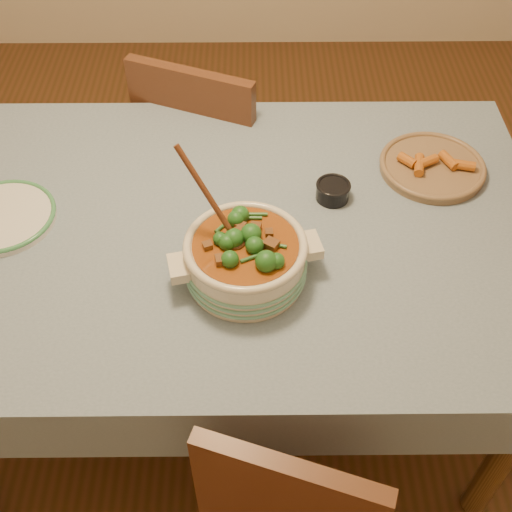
{
  "coord_description": "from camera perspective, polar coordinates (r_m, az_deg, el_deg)",
  "views": [
    {
      "loc": [
        0.08,
        -1.16,
        1.92
      ],
      "look_at": [
        0.08,
        -0.2,
        0.85
      ],
      "focal_mm": 45.0,
      "sensor_mm": 36.0,
      "label": 1
    }
  ],
  "objects": [
    {
      "name": "fried_plate",
      "position": [
        1.86,
        15.42,
        7.8
      ],
      "size": [
        0.33,
        0.33,
        0.05
      ],
      "rotation": [
        0.0,
        0.0,
        -0.18
      ],
      "color": "#806047",
      "rests_on": "dining_table"
    },
    {
      "name": "stew_casserole",
      "position": [
        1.47,
        -0.95,
        -0.0
      ],
      "size": [
        0.36,
        0.33,
        0.34
      ],
      "rotation": [
        0.0,
        0.0,
        0.22
      ],
      "color": "beige",
      "rests_on": "dining_table"
    },
    {
      "name": "chair_far",
      "position": [
        2.27,
        -4.08,
        9.16
      ],
      "size": [
        0.54,
        0.54,
        0.89
      ],
      "rotation": [
        0.0,
        0.0,
        2.75
      ],
      "color": "#572D1A",
      "rests_on": "floor"
    },
    {
      "name": "white_plate",
      "position": [
        1.77,
        -21.58,
        3.28
      ],
      "size": [
        0.35,
        0.35,
        0.02
      ],
      "rotation": [
        0.0,
        0.0,
        -0.39
      ],
      "color": "silver",
      "rests_on": "dining_table"
    },
    {
      "name": "dining_table",
      "position": [
        1.71,
        -2.86,
        0.66
      ],
      "size": [
        1.68,
        1.08,
        0.76
      ],
      "color": "brown",
      "rests_on": "floor"
    },
    {
      "name": "floor",
      "position": [
        2.25,
        -2.22,
        -10.94
      ],
      "size": [
        4.5,
        4.5,
        0.0
      ],
      "primitive_type": "plane",
      "color": "#482E14",
      "rests_on": "ground"
    },
    {
      "name": "condiment_bowl",
      "position": [
        1.71,
        6.86,
        5.84
      ],
      "size": [
        0.12,
        0.12,
        0.05
      ],
      "rotation": [
        0.0,
        0.0,
        0.43
      ],
      "color": "black",
      "rests_on": "dining_table"
    }
  ]
}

